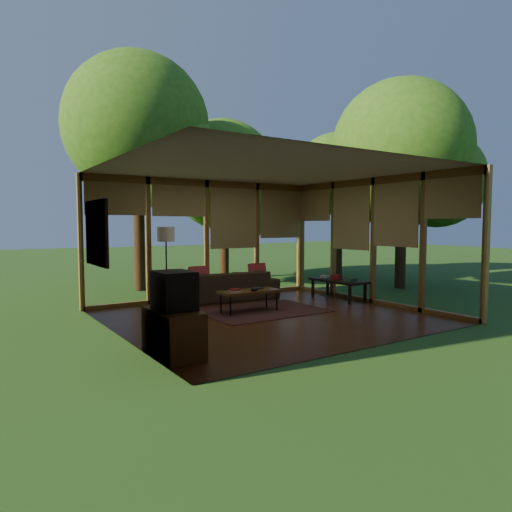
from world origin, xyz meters
TOP-DOWN VIEW (x-y plane):
  - floor at (0.00, 0.00)m, footprint 5.50×5.50m
  - ceiling at (0.00, 0.00)m, footprint 5.50×5.50m
  - wall_left at (-2.75, 0.00)m, footprint 0.04×5.00m
  - wall_front at (0.00, -2.50)m, footprint 5.50×0.04m
  - window_wall_back at (0.00, 2.50)m, footprint 5.50×0.12m
  - window_wall_right at (2.75, 0.00)m, footprint 0.12×5.00m
  - exterior_lawn at (8.00, 8.00)m, footprint 40.00×40.00m
  - tree_nw at (-0.84, 4.68)m, footprint 3.67×3.67m
  - tree_ne at (2.28, 5.80)m, footprint 3.45×3.45m
  - tree_se at (5.06, 1.21)m, footprint 3.62×3.62m
  - tree_far at (6.04, 4.70)m, footprint 2.77×2.77m
  - rug at (0.19, 0.52)m, footprint 2.35×1.66m
  - sofa at (0.28, 2.00)m, footprint 2.27×1.02m
  - pillow_left at (-0.47, 1.95)m, footprint 0.42×0.22m
  - pillow_right at (1.03, 1.95)m, footprint 0.41×0.22m
  - ct_book_lower at (-0.42, 0.52)m, footprint 0.24×0.19m
  - ct_book_upper at (-0.42, 0.52)m, footprint 0.19×0.15m
  - ct_book_side at (0.18, 0.65)m, footprint 0.20×0.16m
  - ct_bowl at (-0.02, 0.47)m, footprint 0.16×0.16m
  - media_cabinet at (-2.47, -1.35)m, footprint 0.50×1.00m
  - television at (-2.45, -1.35)m, footprint 0.45×0.55m
  - console_book_a at (2.40, 0.31)m, footprint 0.22×0.16m
  - console_book_b at (2.40, 0.76)m, footprint 0.26×0.21m
  - console_book_c at (2.40, 1.16)m, footprint 0.25×0.22m
  - floor_lamp at (-1.18, 2.02)m, footprint 0.36×0.36m
  - coffee_table at (-0.07, 0.57)m, footprint 1.20×0.50m
  - side_console at (2.40, 0.71)m, footprint 0.60×1.40m
  - wall_painting at (-2.71, 1.40)m, footprint 0.06×1.35m

SIDE VIEW (x-z plane):
  - exterior_lawn at x=8.00m, z-range -0.01..-0.01m
  - floor at x=0.00m, z-range 0.00..0.00m
  - rug at x=0.19m, z-range 0.00..0.01m
  - media_cabinet at x=-2.47m, z-range 0.00..0.60m
  - sofa at x=0.28m, z-range 0.00..0.65m
  - coffee_table at x=-0.07m, z-range 0.18..0.60m
  - side_console at x=2.40m, z-range 0.18..0.64m
  - ct_book_side at x=0.18m, z-range 0.42..0.45m
  - ct_book_lower at x=-0.42m, z-range 0.42..0.46m
  - ct_bowl at x=-0.02m, z-range 0.42..0.50m
  - ct_book_upper at x=-0.42m, z-range 0.45..0.49m
  - console_book_c at x=2.40m, z-range 0.45..0.51m
  - console_book_a at x=2.40m, z-range 0.46..0.53m
  - console_book_b at x=2.40m, z-range 0.45..0.56m
  - pillow_right at x=1.03m, z-range 0.37..0.80m
  - pillow_left at x=-0.47m, z-range 0.37..0.81m
  - television at x=-2.45m, z-range 0.60..1.10m
  - wall_left at x=-2.75m, z-range 0.00..2.70m
  - wall_front at x=0.00m, z-range 0.00..2.70m
  - window_wall_back at x=0.00m, z-range 0.00..2.70m
  - window_wall_right at x=2.75m, z-range 0.00..2.70m
  - floor_lamp at x=-1.18m, z-range 0.58..2.23m
  - wall_painting at x=-2.71m, z-range 0.98..2.12m
  - ceiling at x=0.00m, z-range 2.70..2.70m
  - tree_ne at x=2.28m, z-range 0.75..5.71m
  - tree_far at x=6.04m, z-range 0.99..5.77m
  - tree_se at x=5.06m, z-range 0.92..6.40m
  - tree_nw at x=-0.84m, z-range 1.16..7.19m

